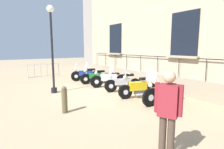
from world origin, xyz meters
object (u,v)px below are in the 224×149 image
(motorcycle_yellow, at_px, (138,89))
(crowd_barrier, at_px, (44,70))
(lamppost, at_px, (52,44))
(motorcycle_maroon, at_px, (163,93))
(motorcycle_white, at_px, (109,80))
(motorcycle_silver, at_px, (123,83))
(motorcycle_blue, at_px, (86,74))
(motorcycle_green, at_px, (96,77))
(pedestrian_standing, at_px, (168,110))
(bollard, at_px, (64,100))

(motorcycle_yellow, bearing_deg, crowd_barrier, -74.88)
(motorcycle_yellow, bearing_deg, lamppost, -46.64)
(motorcycle_maroon, xyz_separation_m, crowd_barrier, (2.28, -8.93, 0.12))
(motorcycle_white, bearing_deg, motorcycle_silver, 89.26)
(motorcycle_white, height_order, crowd_barrier, crowd_barrier)
(motorcycle_yellow, xyz_separation_m, motorcycle_maroon, (-0.19, 1.19, 0.04))
(motorcycle_blue, distance_m, motorcycle_maroon, 6.24)
(motorcycle_blue, height_order, motorcycle_silver, motorcycle_silver)
(motorcycle_white, xyz_separation_m, motorcycle_maroon, (-0.04, 3.76, 0.03))
(motorcycle_green, distance_m, pedestrian_standing, 7.82)
(lamppost, bearing_deg, motorcycle_blue, -142.82)
(motorcycle_maroon, distance_m, lamppost, 5.46)
(lamppost, xyz_separation_m, bollard, (0.51, 2.97, -1.87))
(motorcycle_white, distance_m, motorcycle_silver, 1.27)
(motorcycle_yellow, bearing_deg, pedestrian_standing, 54.71)
(motorcycle_green, relative_size, bollard, 2.11)
(motorcycle_yellow, xyz_separation_m, bollard, (3.31, 0.01, 0.05))
(motorcycle_blue, relative_size, lamppost, 0.48)
(motorcycle_white, bearing_deg, motorcycle_yellow, 86.50)
(motorcycle_blue, xyz_separation_m, motorcycle_white, (-0.21, 2.48, -0.01))
(motorcycle_blue, relative_size, motorcycle_green, 1.02)
(motorcycle_white, distance_m, crowd_barrier, 5.64)
(motorcycle_white, relative_size, bollard, 2.30)
(motorcycle_maroon, height_order, pedestrian_standing, pedestrian_standing)
(motorcycle_yellow, height_order, bollard, motorcycle_yellow)
(motorcycle_silver, relative_size, bollard, 2.06)
(crowd_barrier, xyz_separation_m, pedestrian_standing, (0.46, 11.34, 0.44))
(motorcycle_white, height_order, motorcycle_silver, motorcycle_silver)
(motorcycle_white, relative_size, lamppost, 0.51)
(motorcycle_blue, xyz_separation_m, crowd_barrier, (2.03, -2.69, 0.14))
(motorcycle_blue, height_order, motorcycle_white, motorcycle_blue)
(crowd_barrier, bearing_deg, motorcycle_maroon, 104.34)
(bollard, bearing_deg, motorcycle_yellow, -179.88)
(motorcycle_blue, relative_size, crowd_barrier, 0.85)
(motorcycle_silver, relative_size, pedestrian_standing, 1.06)
(motorcycle_white, height_order, pedestrian_standing, pedestrian_standing)
(lamppost, bearing_deg, motorcycle_green, -163.70)
(motorcycle_yellow, distance_m, crowd_barrier, 8.02)
(bollard, bearing_deg, motorcycle_silver, -159.30)
(motorcycle_green, xyz_separation_m, bollard, (3.29, 3.78, 0.03))
(motorcycle_silver, bearing_deg, lamppost, -29.54)
(motorcycle_maroon, xyz_separation_m, lamppost, (2.99, -4.16, 1.89))
(motorcycle_silver, bearing_deg, crowd_barrier, -70.89)
(motorcycle_blue, height_order, motorcycle_yellow, motorcycle_blue)
(motorcycle_blue, xyz_separation_m, motorcycle_yellow, (-0.06, 5.05, -0.03))
(motorcycle_white, bearing_deg, motorcycle_green, -81.70)
(motorcycle_silver, relative_size, motorcycle_yellow, 1.03)
(motorcycle_blue, xyz_separation_m, motorcycle_green, (-0.04, 1.27, -0.00))
(motorcycle_silver, height_order, motorcycle_maroon, same)
(motorcycle_green, bearing_deg, pedestrian_standing, 71.08)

